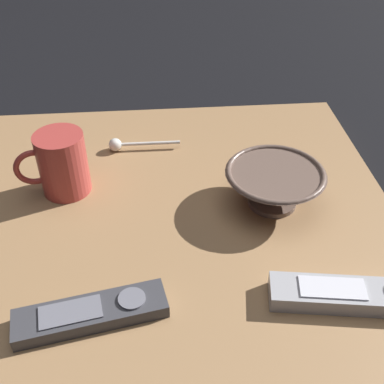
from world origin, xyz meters
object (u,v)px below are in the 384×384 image
Objects in this scene: teaspoon at (123,144)px; tv_remote_far at (351,295)px; coffee_mug at (61,164)px; tv_remote_near at (91,313)px; cereal_bowl at (274,185)px.

tv_remote_far is (0.29, -0.36, 0.00)m from teaspoon.
coffee_mug is 0.59× the size of tv_remote_near.
tv_remote_near is at bearing -94.43° from teaspoon.
teaspoon is (-0.23, 0.17, -0.02)m from cereal_bowl.
tv_remote_near is (0.06, -0.26, -0.04)m from coffee_mug.
cereal_bowl reaches higher than teaspoon.
teaspoon is at bearing 144.06° from cereal_bowl.
teaspoon is 0.62× the size of tv_remote_far.
coffee_mug is at bearing 103.32° from tv_remote_near.
tv_remote_near is 0.91× the size of tv_remote_far.
teaspoon is (0.09, 0.11, -0.04)m from coffee_mug.
cereal_bowl is at bearing -10.77° from coffee_mug.
cereal_bowl reaches higher than tv_remote_far.
tv_remote_far is at bearing -34.34° from coffee_mug.
coffee_mug is at bearing 169.23° from cereal_bowl.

